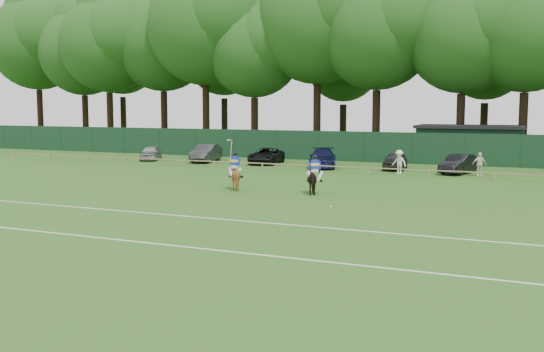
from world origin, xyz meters
The scene contains 19 objects.
ground centered at (0.00, 0.00, 0.00)m, with size 160.00×160.00×0.00m, color #1E4C14.
horse_dark centered at (0.90, 7.62, 0.73)m, with size 0.79×1.72×1.46m, color black.
horse_chestnut centered at (-3.70, 7.38, 0.76)m, with size 1.22×1.37×1.51m, color brown.
sedan_silver centered at (-19.03, 21.35, 0.63)m, with size 1.48×3.67×1.25m, color #A2A5A7.
sedan_grey centered at (-13.92, 21.84, 0.73)m, with size 1.55×4.44×1.46m, color #303133.
suv_black centered at (-8.65, 22.24, 0.64)m, with size 2.11×4.58×1.27m, color black.
sedan_navy centered at (-3.56, 21.30, 0.70)m, with size 1.96×4.81×1.40m, color #121339.
hatch_grey centered at (1.79, 21.96, 0.64)m, with size 1.51×3.76×1.28m, color #2C2C2E.
estate_black centered at (6.40, 21.03, 0.66)m, with size 1.39×4.00×1.32m, color black.
spectator_left centered at (2.74, 19.07, 0.82)m, with size 1.05×0.61×1.63m, color white.
spectator_mid centered at (7.86, 19.85, 0.79)m, with size 0.92×0.38×1.58m, color white.
rider_dark centered at (0.90, 7.60, 1.41)m, with size 0.89×0.60×1.41m.
rider_chestnut centered at (-3.70, 7.37, 1.46)m, with size 0.93×0.63×2.05m.
polo_ball centered at (3.14, 3.69, 0.04)m, with size 0.09×0.09×0.09m, color silver.
pitch_lines centered at (0.00, -3.50, 0.01)m, with size 60.00×5.10×0.01m.
pitch_rail centered at (0.00, 18.00, 0.45)m, with size 62.10×0.10×0.50m.
perimeter_fence centered at (0.00, 27.00, 1.25)m, with size 92.08×0.08×2.50m.
utility_shed centered at (6.00, 30.00, 1.54)m, with size 8.40×4.40×3.04m.
tree_row centered at (2.00, 35.00, 0.00)m, with size 96.00×12.00×21.00m, color #26561C, non-canonical shape.
Camera 1 is at (12.43, -23.58, 4.65)m, focal length 42.00 mm.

